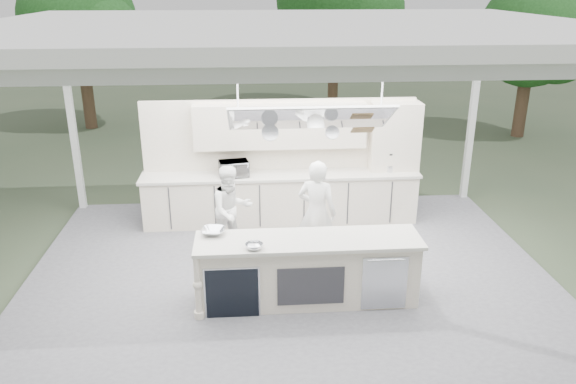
{
  "coord_description": "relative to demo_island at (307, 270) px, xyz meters",
  "views": [
    {
      "loc": [
        -0.6,
        -7.78,
        4.36
      ],
      "look_at": [
        0.02,
        0.4,
        1.27
      ],
      "focal_mm": 35.0,
      "sensor_mm": 36.0,
      "label": 1
    }
  ],
  "objects": [
    {
      "name": "tent",
      "position": [
        -0.18,
        0.9,
        3.11
      ],
      "size": [
        8.2,
        6.2,
        3.86
      ],
      "color": "white",
      "rests_on": "ground"
    },
    {
      "name": "back_counter",
      "position": [
        -0.18,
        2.81,
        0.0
      ],
      "size": [
        5.08,
        0.72,
        0.95
      ],
      "color": "beige",
      "rests_on": "stage_deck"
    },
    {
      "name": "back_wall_unit",
      "position": [
        0.27,
        3.03,
        0.98
      ],
      "size": [
        5.05,
        0.48,
        2.25
      ],
      "color": "beige",
      "rests_on": "stage_deck"
    },
    {
      "name": "toaster_oven",
      "position": [
        -1.03,
        2.71,
        0.62
      ],
      "size": [
        0.57,
        0.43,
        0.28
      ],
      "primitive_type": "imported",
      "rotation": [
        0.0,
        0.0,
        0.18
      ],
      "color": "#B4B6BB",
      "rests_on": "back_counter"
    },
    {
      "name": "sous_chef",
      "position": [
        -1.06,
        1.6,
        0.27
      ],
      "size": [
        0.9,
        0.82,
        1.5
      ],
      "primitive_type": "imported",
      "rotation": [
        0.0,
        0.0,
        0.43
      ],
      "color": "white",
      "rests_on": "stage_deck"
    },
    {
      "name": "head_chef",
      "position": [
        0.28,
        1.16,
        0.37
      ],
      "size": [
        0.73,
        0.62,
        1.7
      ],
      "primitive_type": "imported",
      "rotation": [
        0.0,
        0.0,
        2.72
      ],
      "color": "white",
      "rests_on": "stage_deck"
    },
    {
      "name": "tree_cluster",
      "position": [
        -0.34,
        10.68,
        2.69
      ],
      "size": [
        19.55,
        9.4,
        5.85
      ],
      "color": "#503928",
      "rests_on": "ground"
    },
    {
      "name": "bowl_small",
      "position": [
        -0.72,
        -0.24,
        0.51
      ],
      "size": [
        0.25,
        0.25,
        0.07
      ],
      "primitive_type": "imported",
      "rotation": [
        0.0,
        0.0,
        -0.05
      ],
      "color": "silver",
      "rests_on": "demo_island"
    },
    {
      "name": "ground",
      "position": [
        -0.18,
        0.91,
        -0.6
      ],
      "size": [
        90.0,
        90.0,
        0.0
      ],
      "primitive_type": "plane",
      "color": "#3D4831",
      "rests_on": "ground"
    },
    {
      "name": "stage_deck",
      "position": [
        -0.18,
        0.91,
        -0.54
      ],
      "size": [
        8.0,
        6.0,
        0.12
      ],
      "primitive_type": "cube",
      "color": "slate",
      "rests_on": "ground"
    },
    {
      "name": "demo_island",
      "position": [
        0.0,
        0.0,
        0.0
      ],
      "size": [
        3.1,
        0.79,
        0.95
      ],
      "color": "beige",
      "rests_on": "stage_deck"
    },
    {
      "name": "bowl_large",
      "position": [
        -1.28,
        0.26,
        0.51
      ],
      "size": [
        0.37,
        0.37,
        0.08
      ],
      "primitive_type": "imported",
      "rotation": [
        0.0,
        0.0,
        -0.12
      ],
      "color": "silver",
      "rests_on": "demo_island"
    }
  ]
}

